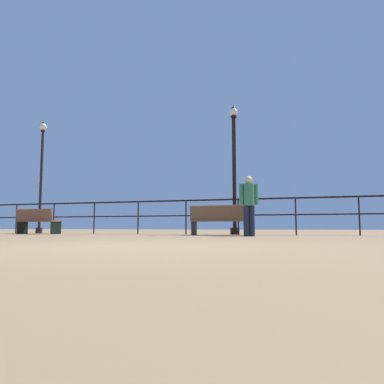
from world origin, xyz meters
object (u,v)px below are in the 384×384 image
(bench_near_left, at_px, (221,219))
(bench_far_left, at_px, (37,220))
(person_by_bench, at_px, (249,202))
(lamppost_left, at_px, (41,171))
(lamppost_center, at_px, (234,169))

(bench_near_left, bearing_deg, bench_far_left, 179.97)
(person_by_bench, bearing_deg, lamppost_left, 165.57)
(bench_far_left, relative_size, bench_near_left, 0.93)
(lamppost_center, bearing_deg, bench_near_left, -98.48)
(bench_near_left, bearing_deg, lamppost_left, 171.02)
(bench_near_left, xyz_separation_m, lamppost_left, (-7.43, 1.17, 1.91))
(lamppost_left, relative_size, lamppost_center, 1.04)
(person_by_bench, bearing_deg, lamppost_center, 110.25)
(bench_far_left, height_order, person_by_bench, person_by_bench)
(bench_far_left, xyz_separation_m, lamppost_center, (6.68, 1.17, 1.63))
(bench_far_left, relative_size, lamppost_center, 0.40)
(lamppost_center, bearing_deg, person_by_bench, -69.75)
(bench_far_left, xyz_separation_m, bench_near_left, (6.51, -0.00, -0.00))
(lamppost_left, height_order, lamppost_center, lamppost_left)
(lamppost_left, xyz_separation_m, lamppost_center, (7.60, 0.00, -0.28))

